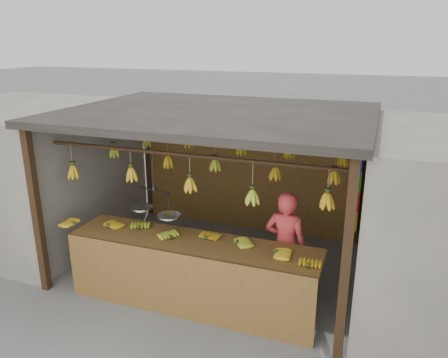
% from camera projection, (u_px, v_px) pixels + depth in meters
% --- Properties ---
extents(ground, '(80.00, 80.00, 0.00)m').
position_uv_depth(ground, '(217.00, 263.00, 6.84)').
color(ground, '#5B5B57').
extents(stall, '(4.30, 3.30, 2.40)m').
position_uv_depth(stall, '(225.00, 136.00, 6.53)').
color(stall, black).
rests_on(stall, ground).
extents(neighbor_left, '(3.00, 3.00, 2.30)m').
position_uv_depth(neighbor_left, '(26.00, 170.00, 7.67)').
color(neighbor_left, slate).
rests_on(neighbor_left, ground).
extents(counter, '(3.49, 0.75, 0.96)m').
position_uv_depth(counter, '(189.00, 259.00, 5.50)').
color(counter, brown).
rests_on(counter, ground).
extents(hanging_bananas, '(3.60, 2.18, 0.39)m').
position_uv_depth(hanging_bananas, '(217.00, 165.00, 6.34)').
color(hanging_bananas, '#B78913').
rests_on(hanging_bananas, ground).
extents(balance_scale, '(0.77, 0.42, 0.83)m').
position_uv_depth(balance_scale, '(155.00, 209.00, 5.73)').
color(balance_scale, black).
rests_on(balance_scale, ground).
extents(vendor, '(0.57, 0.39, 1.52)m').
position_uv_depth(vendor, '(285.00, 246.00, 5.74)').
color(vendor, '#BF3333').
rests_on(vendor, ground).
extents(bag_bundles, '(0.08, 0.26, 1.29)m').
position_uv_depth(bag_bundles, '(358.00, 191.00, 7.11)').
color(bag_bundles, '#1426BF').
rests_on(bag_bundles, ground).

